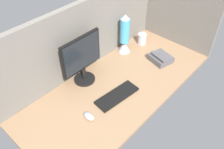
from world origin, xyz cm
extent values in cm
cube|color=#8C6B4C|center=(0.00, 0.00, -1.50)|extent=(180.00, 80.00, 3.00)
cube|color=slate|center=(0.00, 37.50, 31.22)|extent=(180.00, 5.00, 62.45)
cube|color=slate|center=(87.50, 0.00, 31.22)|extent=(5.00, 80.00, 62.45)
cylinder|color=black|center=(-16.72, 24.50, 0.90)|extent=(18.00, 18.00, 1.80)
cylinder|color=black|center=(-16.72, 24.50, 7.30)|extent=(3.20, 3.20, 11.00)
cube|color=black|center=(-16.72, 25.50, 27.59)|extent=(38.39, 2.40, 29.58)
cube|color=black|center=(-16.72, 24.10, 27.59)|extent=(35.99, 0.60, 27.18)
cube|color=black|center=(-12.88, -9.18, 1.00)|extent=(38.19, 16.92, 2.00)
ellipsoid|color=#99999E|center=(-42.50, -7.95, 1.70)|extent=(6.02, 9.84, 3.40)
cylinder|color=#B2B2B7|center=(60.80, 21.46, 5.49)|extent=(8.78, 8.78, 10.97)
cone|color=#A5A5AD|center=(38.04, 26.19, 5.50)|extent=(12.11, 12.11, 11.01)
cylinder|color=#3F99CC|center=(38.04, 26.19, 23.11)|extent=(8.80, 8.80, 24.21)
cone|color=#A5A5AD|center=(38.04, 26.19, 37.42)|extent=(7.92, 7.92, 4.40)
cube|color=#4C4C51|center=(49.14, -8.90, 2.80)|extent=(21.10, 22.56, 5.60)
cylinder|color=#4C4C51|center=(44.47, -8.90, 7.20)|extent=(7.25, 17.37, 3.20)
camera|label=1|loc=(-112.61, -93.79, 139.88)|focal=38.30mm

